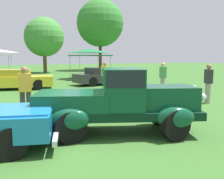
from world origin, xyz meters
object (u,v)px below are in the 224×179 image
Objects in this scene: canopy_tent_center_field at (90,52)px; show_car_yellow at (16,80)px; spectator_near_truck at (25,90)px; show_car_charcoal at (101,76)px; spectator_by_row at (208,82)px; spectator_between_cars at (105,75)px; spectator_far_side at (163,77)px; feature_pickup_truck at (119,101)px.

show_car_yellow is at bearing -143.04° from canopy_tent_center_field.
spectator_near_truck is 0.54× the size of canopy_tent_center_field.
show_car_charcoal is 2.40× the size of spectator_by_row.
spectator_between_cars is 6.06m from spectator_by_row.
canopy_tent_center_field reaches higher than spectator_far_side.
spectator_between_cars is 1.00× the size of spectator_by_row.
canopy_tent_center_field reaches higher than spectator_near_truck.
show_car_yellow is 2.68× the size of spectator_between_cars.
show_car_charcoal is 2.40× the size of spectator_near_truck.
spectator_far_side is at bearing 92.05° from spectator_by_row.
show_car_charcoal is at bearing 1.67° from show_car_yellow.
show_car_yellow is 2.68× the size of spectator_near_truck.
canopy_tent_center_field is (2.11, 8.07, 1.51)m from spectator_between_cars.
spectator_near_truck is (-0.43, -7.90, 0.31)m from show_car_yellow.
canopy_tent_center_field is (5.20, 15.86, 1.56)m from feature_pickup_truck.
spectator_between_cars is at bearing 44.06° from spectator_near_truck.
spectator_near_truck is at bearing -161.98° from spectator_far_side.
spectator_near_truck is at bearing -93.12° from show_car_yellow.
spectator_by_row and spectator_far_side have the same top height.
spectator_between_cars is at bearing 131.99° from spectator_far_side.
feature_pickup_truck reaches higher than show_car_charcoal.
canopy_tent_center_field is (6.76, 5.08, 1.82)m from show_car_yellow.
spectator_between_cars is at bearing 68.37° from feature_pickup_truck.
spectator_by_row is at bearing -66.90° from spectator_between_cars.
show_car_yellow is 8.65m from canopy_tent_center_field.
spectator_near_truck is 14.91m from canopy_tent_center_field.
show_car_yellow is at bearing 147.23° from spectator_between_cars.
spectator_by_row is (7.02, -8.56, 0.31)m from show_car_yellow.
show_car_charcoal is 1.29× the size of canopy_tent_center_field.
feature_pickup_truck reaches higher than spectator_far_side.
feature_pickup_truck is 2.60× the size of spectator_between_cars.
spectator_far_side is at bearing -48.01° from spectator_between_cars.
spectator_near_truck is (-1.98, 2.88, 0.05)m from feature_pickup_truck.
canopy_tent_center_field is at bearing 61.03° from spectator_near_truck.
spectator_by_row is 13.73m from canopy_tent_center_field.
spectator_near_truck is 1.00× the size of spectator_by_row.
spectator_by_row is at bearing -5.11° from spectator_near_truck.
spectator_near_truck and spectator_far_side have the same top height.
spectator_near_truck reaches higher than show_car_charcoal.
spectator_near_truck is (-6.20, -8.06, 0.32)m from show_car_charcoal.
spectator_far_side is 10.70m from canopy_tent_center_field.
feature_pickup_truck is 16.76m from canopy_tent_center_field.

